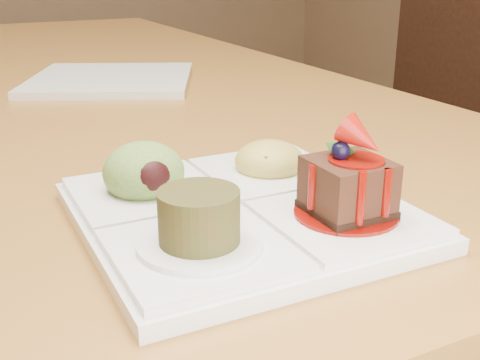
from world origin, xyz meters
name	(u,v)px	position (x,y,z in m)	size (l,w,h in m)	color
dining_table	(23,113)	(0.00, 0.00, 0.68)	(1.00, 1.80, 0.75)	#935D26
chair_right	(408,124)	(0.99, 0.11, 0.52)	(0.45, 0.45, 0.91)	black
sampler_plate	(236,199)	(0.07, -0.71, 0.77)	(0.23, 0.23, 0.09)	silver
second_plate	(111,79)	(0.13, -0.14, 0.76)	(0.25, 0.25, 0.01)	silver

